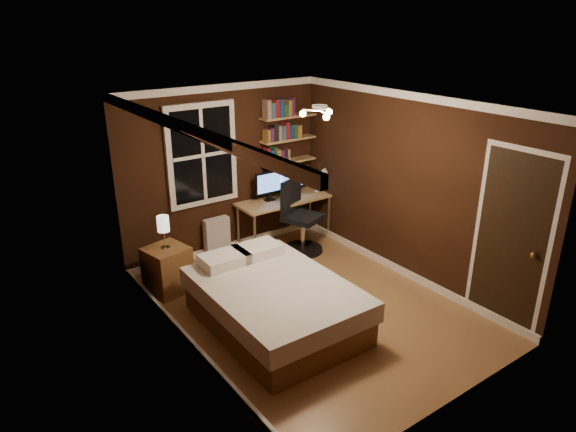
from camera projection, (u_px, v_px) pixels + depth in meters
floor at (310, 306)px, 6.38m from camera, size 4.20×4.20×0.00m
wall_back at (224, 171)px, 7.52m from camera, size 3.20×0.04×2.50m
wall_left at (184, 246)px, 5.06m from camera, size 0.04×4.20×2.50m
wall_right at (407, 188)px, 6.79m from camera, size 0.04×4.20×2.50m
ceiling at (314, 103)px, 5.47m from camera, size 3.20×4.20×0.02m
window at (202, 155)px, 7.19m from camera, size 1.06×0.06×1.46m
door at (510, 243)px, 5.69m from camera, size 0.03×0.82×2.05m
door_knob at (533, 255)px, 5.45m from camera, size 0.06×0.06×0.06m
ceiling_fixture at (319, 114)px, 5.43m from camera, size 0.44×0.44×0.18m
bookshelf_lower at (288, 161)px, 8.01m from camera, size 0.92×0.22×0.03m
books_row_lower at (288, 153)px, 7.96m from camera, size 0.42×0.16×0.23m
bookshelf_middle at (288, 139)px, 7.88m from camera, size 0.92×0.22×0.03m
books_row_middle at (288, 131)px, 7.84m from camera, size 0.54×0.16×0.23m
bookshelf_upper at (288, 116)px, 7.75m from camera, size 0.92×0.22×0.03m
books_row_upper at (288, 108)px, 7.71m from camera, size 0.42×0.16×0.23m
bed at (274, 303)px, 5.91m from camera, size 1.47×2.03×0.68m
nightstand at (167, 270)px, 6.64m from camera, size 0.58×0.58×0.61m
bedside_lamp at (164, 232)px, 6.45m from camera, size 0.15×0.15×0.43m
radiator at (217, 237)px, 7.66m from camera, size 0.39×0.14×0.59m
desk at (284, 202)px, 7.97m from camera, size 1.53×0.57×0.73m
monitor_left at (269, 186)px, 7.80m from camera, size 0.49×0.12×0.46m
monitor_right at (291, 181)px, 8.02m from camera, size 0.49×0.12×0.46m
desk_lamp at (321, 179)px, 8.15m from camera, size 0.14×0.32×0.44m
office_chair at (300, 224)px, 7.76m from camera, size 0.64×0.64×1.11m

